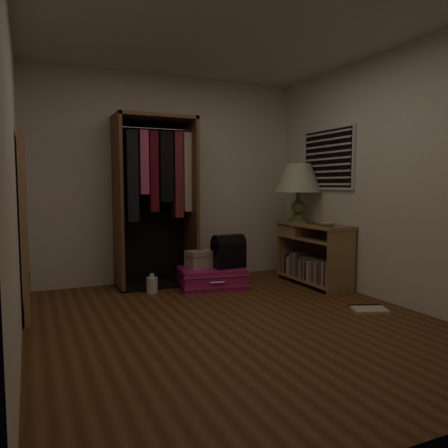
{
  "coord_description": "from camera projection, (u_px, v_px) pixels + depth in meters",
  "views": [
    {
      "loc": [
        -1.67,
        -3.42,
        1.23
      ],
      "look_at": [
        0.3,
        0.95,
        0.8
      ],
      "focal_mm": 35.0,
      "sensor_mm": 36.0,
      "label": 1
    }
  ],
  "objects": [
    {
      "name": "open_wardrobe",
      "position": [
        157.0,
        187.0,
        5.3
      ],
      "size": [
        0.95,
        0.5,
        2.05
      ],
      "color": "brown",
      "rests_on": "ground"
    },
    {
      "name": "brass_tray",
      "position": [
        317.0,
        224.0,
        5.32
      ],
      "size": [
        0.31,
        0.31,
        0.02
      ],
      "rotation": [
        0.0,
        0.0,
        -0.22
      ],
      "color": "#AD8542",
      "rests_on": "console_bookshelf"
    },
    {
      "name": "pink_suitcase",
      "position": [
        212.0,
        278.0,
        5.24
      ],
      "size": [
        0.85,
        0.67,
        0.24
      ],
      "rotation": [
        0.0,
        0.0,
        -0.15
      ],
      "color": "#BE1774",
      "rests_on": "ground"
    },
    {
      "name": "white_jug",
      "position": [
        152.0,
        285.0,
        4.97
      ],
      "size": [
        0.15,
        0.15,
        0.22
      ],
      "rotation": [
        0.0,
        0.0,
        -0.15
      ],
      "color": "silver",
      "rests_on": "ground"
    },
    {
      "name": "floor_mirror",
      "position": [
        24.0,
        226.0,
        4.03
      ],
      "size": [
        0.06,
        0.8,
        1.7
      ],
      "color": "tan",
      "rests_on": "ground"
    },
    {
      "name": "train_case",
      "position": [
        200.0,
        259.0,
        5.23
      ],
      "size": [
        0.35,
        0.27,
        0.22
      ],
      "rotation": [
        0.0,
        0.0,
        0.2
      ],
      "color": "tan",
      "rests_on": "pink_suitcase"
    },
    {
      "name": "floor_book",
      "position": [
        368.0,
        309.0,
        4.29
      ],
      "size": [
        0.4,
        0.36,
        0.03
      ],
      "rotation": [
        0.0,
        0.0,
        -0.36
      ],
      "color": "beige",
      "rests_on": "ground"
    },
    {
      "name": "ground",
      "position": [
        237.0,
        323.0,
        3.89
      ],
      "size": [
        4.0,
        4.0,
        0.0
      ],
      "primitive_type": "plane",
      "color": "#533117",
      "rests_on": "ground"
    },
    {
      "name": "black_bag",
      "position": [
        228.0,
        250.0,
        5.26
      ],
      "size": [
        0.38,
        0.26,
        0.4
      ],
      "rotation": [
        0.0,
        0.0,
        0.06
      ],
      "color": "black",
      "rests_on": "pink_suitcase"
    },
    {
      "name": "table_lamp",
      "position": [
        299.0,
        179.0,
        5.64
      ],
      "size": [
        0.7,
        0.7,
        0.75
      ],
      "rotation": [
        0.0,
        0.0,
        -0.18
      ],
      "color": "#4E5C2C",
      "rests_on": "console_bookshelf"
    },
    {
      "name": "ceramic_bowl",
      "position": [
        327.0,
        225.0,
        5.05
      ],
      "size": [
        0.23,
        0.23,
        0.05
      ],
      "primitive_type": "imported",
      "rotation": [
        0.0,
        0.0,
        0.28
      ],
      "color": "#96B498",
      "rests_on": "console_bookshelf"
    },
    {
      "name": "console_bookshelf",
      "position": [
        311.0,
        252.0,
        5.44
      ],
      "size": [
        0.42,
        1.12,
        0.75
      ],
      "color": "#957248",
      "rests_on": "ground"
    },
    {
      "name": "room_walls",
      "position": [
        243.0,
        154.0,
        3.83
      ],
      "size": [
        3.52,
        4.02,
        2.6
      ],
      "color": "silver",
      "rests_on": "ground"
    }
  ]
}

